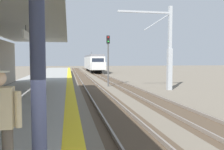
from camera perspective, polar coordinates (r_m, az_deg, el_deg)
station_platform at (r=17.75m, az=-17.46°, el=-3.84°), size 5.00×80.00×0.91m
track_pair_nearest_platform at (r=21.75m, az=-4.54°, el=-3.40°), size 2.34×120.00×0.16m
track_pair_middle at (r=22.36m, az=4.17°, el=-3.21°), size 2.34×120.00×0.16m
approaching_train at (r=54.37m, az=-4.56°, el=3.06°), size 2.93×19.60×4.76m
rail_signal_post at (r=24.11m, az=-0.94°, el=4.79°), size 0.32×0.34×5.20m
catenary_pylon_far_side at (r=21.74m, az=13.11°, el=5.90°), size 5.00×0.40×7.50m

